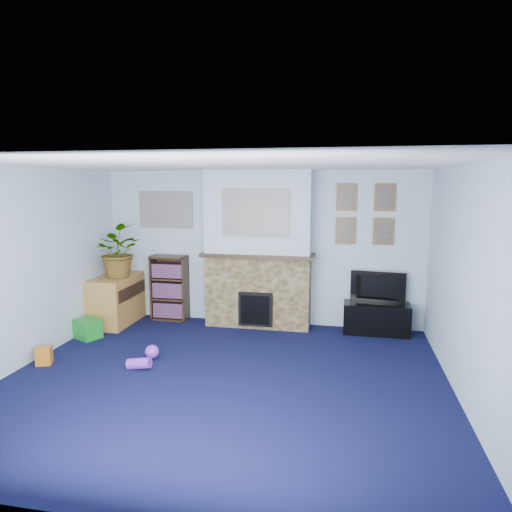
% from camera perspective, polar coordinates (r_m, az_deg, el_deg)
% --- Properties ---
extents(floor, '(5.00, 4.50, 0.01)m').
position_cam_1_polar(floor, '(5.37, -4.04, -15.24)').
color(floor, '#0D1034').
rests_on(floor, ground).
extents(ceiling, '(5.00, 4.50, 0.01)m').
position_cam_1_polar(ceiling, '(4.89, -4.36, 11.30)').
color(ceiling, white).
rests_on(ceiling, wall_back).
extents(wall_back, '(5.00, 0.04, 2.40)m').
position_cam_1_polar(wall_back, '(7.15, 0.58, 1.02)').
color(wall_back, silver).
rests_on(wall_back, ground).
extents(wall_front, '(5.00, 0.04, 2.40)m').
position_cam_1_polar(wall_front, '(2.96, -16.00, -11.28)').
color(wall_front, silver).
rests_on(wall_front, ground).
extents(wall_left, '(0.04, 4.50, 2.40)m').
position_cam_1_polar(wall_left, '(6.14, -27.33, -1.39)').
color(wall_left, silver).
rests_on(wall_left, ground).
extents(wall_right, '(0.04, 4.50, 2.40)m').
position_cam_1_polar(wall_right, '(4.96, 24.92, -3.51)').
color(wall_right, silver).
rests_on(wall_right, ground).
extents(chimney_breast, '(1.72, 0.50, 2.40)m').
position_cam_1_polar(chimney_breast, '(6.96, 0.27, 0.65)').
color(chimney_breast, brown).
rests_on(chimney_breast, ground).
extents(collage_main, '(1.00, 0.03, 0.68)m').
position_cam_1_polar(collage_main, '(6.69, -0.07, 5.44)').
color(collage_main, gray).
rests_on(collage_main, chimney_breast).
extents(collage_left, '(0.90, 0.03, 0.58)m').
position_cam_1_polar(collage_left, '(7.52, -11.18, 5.69)').
color(collage_left, gray).
rests_on(collage_left, wall_back).
extents(portrait_tl, '(0.30, 0.03, 0.40)m').
position_cam_1_polar(portrait_tl, '(6.94, 11.25, 7.22)').
color(portrait_tl, brown).
rests_on(portrait_tl, wall_back).
extents(portrait_tr, '(0.30, 0.03, 0.40)m').
position_cam_1_polar(portrait_tr, '(6.96, 15.81, 7.06)').
color(portrait_tr, brown).
rests_on(portrait_tr, wall_back).
extents(portrait_bl, '(0.30, 0.03, 0.40)m').
position_cam_1_polar(portrait_bl, '(6.98, 11.12, 3.12)').
color(portrait_bl, brown).
rests_on(portrait_bl, wall_back).
extents(portrait_br, '(0.30, 0.03, 0.40)m').
position_cam_1_polar(portrait_br, '(7.00, 15.63, 2.97)').
color(portrait_br, brown).
rests_on(portrait_br, wall_back).
extents(tv_stand, '(0.96, 0.40, 0.45)m').
position_cam_1_polar(tv_stand, '(7.04, 14.80, -7.55)').
color(tv_stand, black).
rests_on(tv_stand, ground).
extents(television, '(0.81, 0.20, 0.46)m').
position_cam_1_polar(television, '(6.95, 14.94, -3.88)').
color(television, black).
rests_on(television, tv_stand).
extents(bookshelf, '(0.58, 0.28, 1.05)m').
position_cam_1_polar(bookshelf, '(7.56, -10.72, -4.09)').
color(bookshelf, '#311F12').
rests_on(bookshelf, ground).
extents(sideboard, '(0.54, 0.98, 0.76)m').
position_cam_1_polar(sideboard, '(7.60, -17.08, -5.44)').
color(sideboard, '#B97F3B').
rests_on(sideboard, ground).
extents(potted_plant, '(0.96, 0.93, 0.81)m').
position_cam_1_polar(potted_plant, '(7.38, -17.22, 0.57)').
color(potted_plant, '#26661E').
rests_on(potted_plant, sideboard).
extents(mantel_clock, '(0.11, 0.07, 0.16)m').
position_cam_1_polar(mantel_clock, '(6.93, -0.64, 0.92)').
color(mantel_clock, gold).
rests_on(mantel_clock, chimney_breast).
extents(mantel_candle, '(0.05, 0.05, 0.16)m').
position_cam_1_polar(mantel_candle, '(6.86, 2.19, 0.92)').
color(mantel_candle, '#B2BFC6').
rests_on(mantel_candle, chimney_breast).
extents(mantel_teddy, '(0.12, 0.12, 0.12)m').
position_cam_1_polar(mantel_teddy, '(7.03, -4.18, 0.97)').
color(mantel_teddy, gray).
rests_on(mantel_teddy, chimney_breast).
extents(mantel_can, '(0.06, 0.06, 0.13)m').
position_cam_1_polar(mantel_can, '(6.81, 5.82, 0.64)').
color(mantel_can, orange).
rests_on(mantel_can, chimney_breast).
extents(green_crate, '(0.43, 0.40, 0.28)m').
position_cam_1_polar(green_crate, '(7.06, -20.33, -8.50)').
color(green_crate, '#198C26').
rests_on(green_crate, ground).
extents(toy_ball, '(0.18, 0.18, 0.18)m').
position_cam_1_polar(toy_ball, '(6.06, -12.87, -11.60)').
color(toy_ball, purple).
rests_on(toy_ball, ground).
extents(toy_block, '(0.23, 0.23, 0.21)m').
position_cam_1_polar(toy_block, '(6.32, -24.96, -11.20)').
color(toy_block, orange).
rests_on(toy_block, ground).
extents(toy_tube, '(0.30, 0.13, 0.17)m').
position_cam_1_polar(toy_tube, '(5.79, -14.40, -12.89)').
color(toy_tube, purple).
rests_on(toy_tube, ground).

